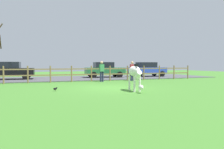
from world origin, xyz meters
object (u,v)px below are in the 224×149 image
at_px(parked_car_green, 105,70).
at_px(visitor_left_of_tree, 102,70).
at_px(zebra, 135,73).
at_px(visitor_right_of_tree, 132,70).
at_px(parked_car_blue, 147,69).
at_px(parked_car_black, 10,70).
at_px(crow_on_grass, 55,89).

height_order(parked_car_green, visitor_left_of_tree, visitor_left_of_tree).
xyz_separation_m(zebra, visitor_right_of_tree, (2.88, 6.23, -0.02)).
xyz_separation_m(parked_car_blue, parked_car_black, (-13.81, 0.24, 0.00)).
height_order(parked_car_green, parked_car_blue, same).
xyz_separation_m(parked_car_black, visitor_left_of_tree, (7.00, -4.95, 0.06)).
bearing_deg(parked_car_green, parked_car_black, 179.88).
relative_size(zebra, crow_on_grass, 8.99).
bearing_deg(parked_car_green, parked_car_blue, -2.53).
bearing_deg(parked_car_green, zebra, -100.66).
distance_m(zebra, parked_car_blue, 13.02).
bearing_deg(visitor_right_of_tree, parked_car_black, 152.80).
relative_size(visitor_left_of_tree, visitor_right_of_tree, 1.00).
distance_m(parked_car_blue, parked_car_black, 13.81).
bearing_deg(crow_on_grass, visitor_left_of_tree, 49.65).
bearing_deg(visitor_left_of_tree, crow_on_grass, -130.35).
distance_m(crow_on_grass, visitor_right_of_tree, 8.33).
distance_m(zebra, parked_car_black, 13.11).
height_order(crow_on_grass, parked_car_green, parked_car_green).
height_order(visitor_left_of_tree, visitor_right_of_tree, same).
bearing_deg(visitor_left_of_tree, visitor_right_of_tree, -0.42).
distance_m(parked_car_green, parked_car_blue, 4.91).
relative_size(parked_car_green, parked_car_black, 1.00).
xyz_separation_m(zebra, parked_car_black, (-6.80, 11.21, -0.08)).
bearing_deg(parked_car_black, visitor_left_of_tree, -35.29).
relative_size(zebra, parked_car_green, 0.47).
distance_m(parked_car_blue, visitor_left_of_tree, 8.28).
relative_size(crow_on_grass, visitor_left_of_tree, 0.13).
height_order(parked_car_black, visitor_right_of_tree, visitor_right_of_tree).
distance_m(visitor_left_of_tree, visitor_right_of_tree, 2.68).
xyz_separation_m(crow_on_grass, visitor_left_of_tree, (4.09, 4.81, 0.78)).
relative_size(parked_car_blue, parked_car_black, 0.98).
bearing_deg(crow_on_grass, zebra, -20.34).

